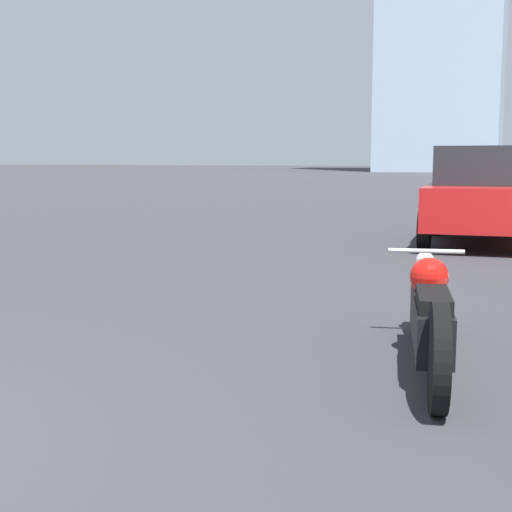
{
  "coord_description": "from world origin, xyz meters",
  "views": [
    {
      "loc": [
        3.89,
        -1.79,
        1.5
      ],
      "look_at": [
        1.31,
        5.01,
        0.52
      ],
      "focal_mm": 50.0,
      "sensor_mm": 36.0,
      "label": 1
    }
  ],
  "objects_px": {
    "parked_car_silver": "(506,176)",
    "motorcycle": "(430,314)",
    "parked_car_blue": "(503,179)",
    "parked_car_red": "(476,195)"
  },
  "relations": [
    {
      "from": "parked_car_red",
      "to": "parked_car_silver",
      "type": "xyz_separation_m",
      "value": [
        -0.08,
        22.02,
        -0.08
      ]
    },
    {
      "from": "motorcycle",
      "to": "parked_car_blue",
      "type": "relative_size",
      "value": 0.67
    },
    {
      "from": "parked_car_blue",
      "to": "parked_car_silver",
      "type": "relative_size",
      "value": 0.87
    },
    {
      "from": "motorcycle",
      "to": "parked_car_silver",
      "type": "bearing_deg",
      "value": 80.48
    },
    {
      "from": "parked_car_silver",
      "to": "motorcycle",
      "type": "bearing_deg",
      "value": -83.78
    },
    {
      "from": "motorcycle",
      "to": "parked_car_silver",
      "type": "xyz_separation_m",
      "value": [
        -0.3,
        30.29,
        0.4
      ]
    },
    {
      "from": "parked_car_silver",
      "to": "parked_car_blue",
      "type": "bearing_deg",
      "value": -83.24
    },
    {
      "from": "parked_car_red",
      "to": "parked_car_blue",
      "type": "height_order",
      "value": "parked_car_blue"
    },
    {
      "from": "parked_car_blue",
      "to": "motorcycle",
      "type": "bearing_deg",
      "value": -88.85
    },
    {
      "from": "parked_car_red",
      "to": "motorcycle",
      "type": "bearing_deg",
      "value": -91.31
    }
  ]
}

